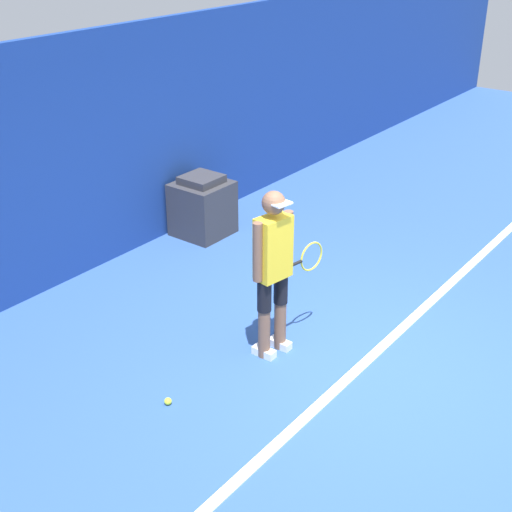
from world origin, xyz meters
The scene contains 6 objects.
ground_plane centered at (0.00, 0.00, 0.00)m, with size 24.00×24.00×0.00m, color #2D5193.
back_wall centered at (0.00, 3.83, 1.40)m, with size 24.00×0.10×2.80m.
court_baseline centered at (0.00, 0.12, 0.01)m, with size 21.60×0.10×0.01m.
tennis_player centered at (-0.35, 0.96, 0.95)m, with size 0.92×0.31×1.71m.
tennis_ball centered at (-1.61, 1.20, 0.03)m, with size 0.07×0.07×0.07m.
covered_chair centered at (1.37, 3.39, 0.39)m, with size 0.69×0.68×0.82m.
Camera 1 is at (-5.20, -2.52, 4.01)m, focal length 50.00 mm.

